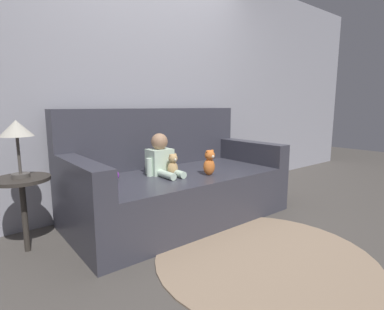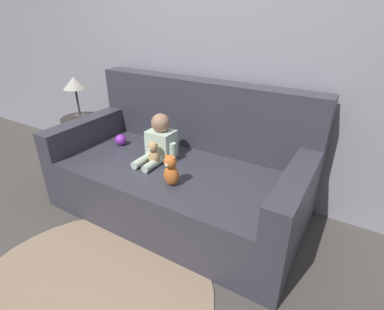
% 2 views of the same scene
% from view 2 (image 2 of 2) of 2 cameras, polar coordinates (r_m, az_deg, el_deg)
% --- Properties ---
extents(ground_plane, '(12.00, 12.00, 0.00)m').
position_cam_2_polar(ground_plane, '(2.57, -2.81, -10.48)').
color(ground_plane, '#4C4742').
extents(wall_back, '(8.00, 0.05, 2.60)m').
position_cam_2_polar(wall_back, '(2.57, 4.24, 20.92)').
color(wall_back, '#93939E').
rests_on(wall_back, ground_plane).
extents(couch, '(1.99, 1.00, 1.02)m').
position_cam_2_polar(couch, '(2.44, -2.03, -3.34)').
color(couch, '#383842').
rests_on(couch, ground_plane).
extents(person_baby, '(0.30, 0.37, 0.37)m').
position_cam_2_polar(person_baby, '(2.39, -6.17, 2.59)').
color(person_baby, silver).
rests_on(person_baby, couch).
extents(teddy_bear_brown, '(0.10, 0.09, 0.20)m').
position_cam_2_polar(teddy_bear_brown, '(2.30, -7.32, 0.25)').
color(teddy_bear_brown, tan).
rests_on(teddy_bear_brown, couch).
extents(plush_toy_side, '(0.11, 0.10, 0.23)m').
position_cam_2_polar(plush_toy_side, '(2.03, -4.03, -2.96)').
color(plush_toy_side, orange).
rests_on(plush_toy_side, couch).
extents(toy_ball, '(0.10, 0.10, 0.10)m').
position_cam_2_polar(toy_ball, '(2.72, -13.40, 2.85)').
color(toy_ball, purple).
rests_on(toy_ball, couch).
extents(floor_rug, '(1.51, 1.51, 0.01)m').
position_cam_2_polar(floor_rug, '(2.06, -19.32, -24.01)').
color(floor_rug, gray).
rests_on(floor_rug, ground_plane).
extents(side_table, '(0.38, 0.38, 0.95)m').
position_cam_2_polar(side_table, '(3.17, -20.93, 9.33)').
color(side_table, '#332D28').
rests_on(side_table, ground_plane).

